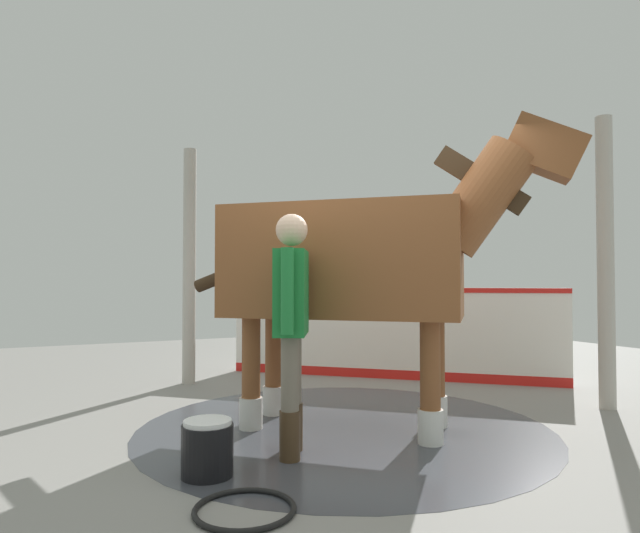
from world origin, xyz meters
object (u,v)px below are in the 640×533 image
at_px(hose_coil, 245,509).
at_px(handler, 292,314).
at_px(bottle_spray, 189,444).
at_px(wash_bucket, 207,448).
at_px(bottle_shampoo, 190,439).
at_px(horse, 358,262).

bearing_deg(hose_coil, handler, -127.97).
bearing_deg(bottle_spray, wash_bucket, 95.10).
xyz_separation_m(bottle_shampoo, bottle_spray, (0.04, 0.14, 0.00)).
relative_size(handler, wash_bucket, 4.85).
height_order(horse, handler, horse).
bearing_deg(handler, hose_coil, 80.50).
distance_m(wash_bucket, bottle_shampoo, 0.52).
bearing_deg(horse, handler, -110.85).
xyz_separation_m(handler, wash_bucket, (0.66, 0.15, -0.85)).
distance_m(handler, bottle_shampoo, 1.20).
xyz_separation_m(wash_bucket, bottle_shampoo, (-0.00, -0.52, -0.08)).
xyz_separation_m(bottle_shampoo, hose_coil, (-0.04, 1.15, -0.09)).
height_order(horse, hose_coil, horse).
bearing_deg(horse, bottle_shampoo, -136.22).
relative_size(bottle_shampoo, bottle_spray, 0.96).
bearing_deg(hose_coil, horse, -139.99).
height_order(handler, bottle_spray, handler).
relative_size(wash_bucket, bottle_spray, 1.53).
distance_m(bottle_shampoo, bottle_spray, 0.15).
bearing_deg(bottle_shampoo, handler, 150.68).
bearing_deg(handler, bottle_shampoo, -0.86).
relative_size(handler, bottle_spray, 7.43).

